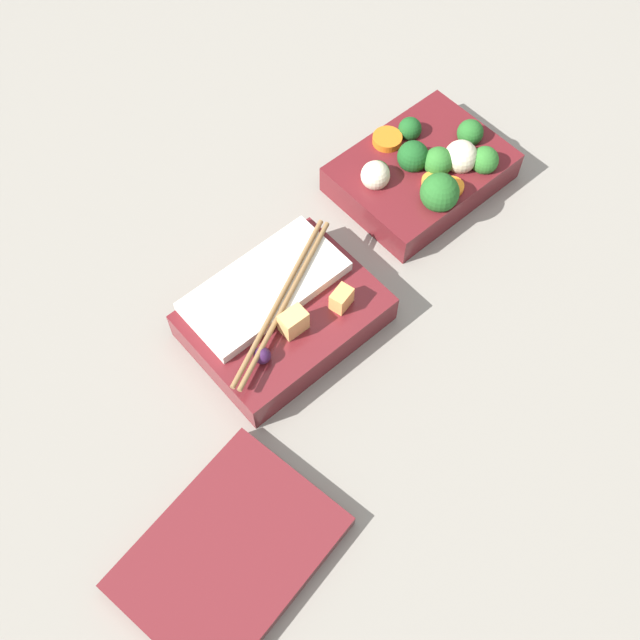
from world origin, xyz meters
TOP-DOWN VIEW (x-y plane):
  - ground_plane at (0.00, 0.00)m, footprint 3.00×3.00m
  - bento_tray_vegetable at (-0.13, -0.02)m, footprint 0.18×0.14m
  - bento_tray_rice at (0.11, 0.01)m, footprint 0.19×0.14m
  - bento_lid at (0.29, 0.16)m, footprint 0.20×0.16m

SIDE VIEW (x-z plane):
  - ground_plane at x=0.00m, z-range 0.00..0.00m
  - bento_lid at x=0.29m, z-range 0.00..0.02m
  - bento_tray_rice at x=0.11m, z-range -0.01..0.05m
  - bento_tray_vegetable at x=-0.13m, z-range -0.01..0.06m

